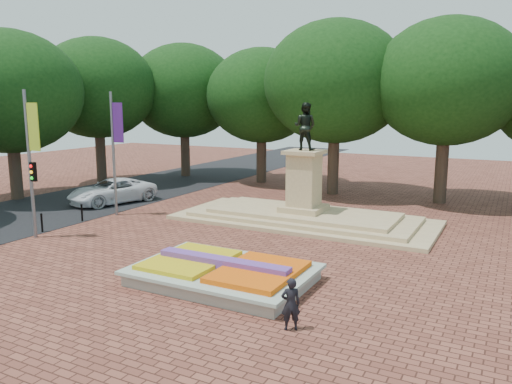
% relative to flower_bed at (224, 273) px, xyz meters
% --- Properties ---
extents(ground, '(90.00, 90.00, 0.00)m').
position_rel_flower_bed_xyz_m(ground, '(-1.03, 2.00, -0.38)').
color(ground, brown).
rests_on(ground, ground).
extents(asphalt_street, '(9.00, 90.00, 0.02)m').
position_rel_flower_bed_xyz_m(asphalt_street, '(-16.03, 7.00, -0.37)').
color(asphalt_street, black).
rests_on(asphalt_street, ground).
extents(flower_bed, '(6.30, 4.30, 0.91)m').
position_rel_flower_bed_xyz_m(flower_bed, '(0.00, 0.00, 0.00)').
color(flower_bed, gray).
rests_on(flower_bed, ground).
extents(monument, '(14.00, 6.00, 6.40)m').
position_rel_flower_bed_xyz_m(monument, '(-1.03, 10.00, 0.50)').
color(monument, tan).
rests_on(monument, ground).
extents(tree_row_back, '(44.80, 8.80, 10.43)m').
position_rel_flower_bed_xyz_m(tree_row_back, '(1.31, 20.00, 6.29)').
color(tree_row_back, '#37281E').
rests_on(tree_row_back, ground).
extents(tree_row_street, '(8.40, 25.40, 9.98)m').
position_rel_flower_bed_xyz_m(tree_row_street, '(-20.53, 6.67, 6.01)').
color(tree_row_street, '#37281E').
rests_on(tree_row_street, ground).
extents(banner_poles, '(0.88, 11.17, 7.00)m').
position_rel_flower_bed_xyz_m(banner_poles, '(-11.10, 0.69, 3.50)').
color(banner_poles, slate).
rests_on(banner_poles, ground).
extents(bollard_row, '(0.12, 13.12, 0.98)m').
position_rel_flower_bed_xyz_m(bollard_row, '(-11.73, 0.50, 0.15)').
color(bollard_row, black).
rests_on(bollard_row, ground).
extents(van, '(4.14, 6.11, 1.56)m').
position_rel_flower_bed_xyz_m(van, '(-13.89, 8.99, 0.40)').
color(van, silver).
rests_on(van, ground).
extents(pedestrian, '(0.68, 0.62, 1.55)m').
position_rel_flower_bed_xyz_m(pedestrian, '(3.67, -2.35, 0.40)').
color(pedestrian, black).
rests_on(pedestrian, ground).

